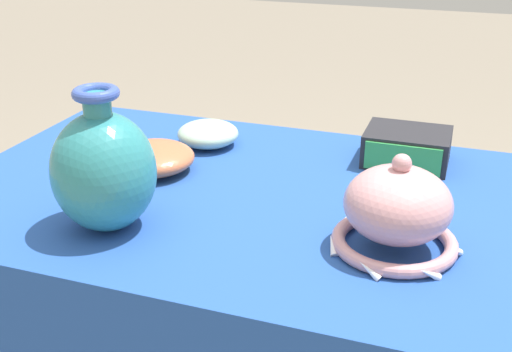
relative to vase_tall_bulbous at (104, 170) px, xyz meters
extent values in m
cylinder|color=#38383D|center=(-0.33, 0.51, -0.51)|extent=(0.04, 0.04, 0.73)
cube|color=#38383D|center=(0.24, 0.21, -0.12)|extent=(1.25, 0.70, 0.03)
cube|color=#234C9E|center=(0.24, 0.21, -0.11)|extent=(1.27, 0.72, 0.01)
ellipsoid|color=teal|center=(0.00, 0.00, 0.00)|extent=(0.17, 0.17, 0.20)
cylinder|color=teal|center=(0.00, 0.00, 0.11)|extent=(0.04, 0.04, 0.04)
torus|color=#3851A8|center=(0.00, 0.00, 0.13)|extent=(0.07, 0.07, 0.02)
torus|color=#D19399|center=(0.45, 0.08, -0.09)|extent=(0.20, 0.20, 0.02)
ellipsoid|color=#D19399|center=(0.45, 0.08, -0.03)|extent=(0.16, 0.16, 0.12)
sphere|color=#D19399|center=(0.45, 0.08, 0.04)|extent=(0.03, 0.03, 0.03)
cone|color=white|center=(0.55, 0.08, -0.09)|extent=(0.01, 0.04, 0.03)
cone|color=white|center=(0.52, 0.16, -0.09)|extent=(0.04, 0.03, 0.03)
cone|color=white|center=(0.43, 0.18, -0.09)|extent=(0.04, 0.02, 0.03)
cone|color=white|center=(0.37, 0.13, -0.09)|extent=(0.03, 0.04, 0.03)
cone|color=white|center=(0.37, 0.04, -0.09)|extent=(0.03, 0.04, 0.03)
cone|color=white|center=(0.43, -0.01, -0.09)|extent=(0.04, 0.02, 0.03)
cone|color=white|center=(0.52, 0.01, -0.09)|extent=(0.04, 0.03, 0.03)
cube|color=#232328|center=(0.43, 0.44, -0.07)|extent=(0.17, 0.13, 0.07)
cube|color=green|center=(0.43, 0.37, -0.07)|extent=(0.15, 0.01, 0.06)
ellipsoid|color=#A8CCB7|center=(0.01, 0.40, -0.08)|extent=(0.13, 0.13, 0.05)
ellipsoid|color=#BC6642|center=(-0.04, 0.23, -0.07)|extent=(0.16, 0.16, 0.05)
camera|label=1|loc=(0.54, -0.81, 0.40)|focal=45.00mm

